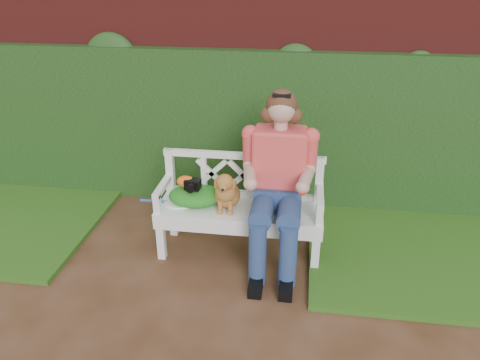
# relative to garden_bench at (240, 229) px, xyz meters

# --- Properties ---
(ground) EXTENTS (60.00, 60.00, 0.00)m
(ground) POSITION_rel_garden_bench_xyz_m (-0.45, -0.66, -0.24)
(ground) COLOR #3E2311
(brick_wall) EXTENTS (10.00, 0.30, 2.20)m
(brick_wall) POSITION_rel_garden_bench_xyz_m (-0.45, 1.24, 0.86)
(brick_wall) COLOR maroon
(brick_wall) RESTS_ON ground
(ivy_hedge) EXTENTS (10.00, 0.18, 1.70)m
(ivy_hedge) POSITION_rel_garden_bench_xyz_m (-0.45, 1.02, 0.61)
(ivy_hedge) COLOR #2E5C21
(ivy_hedge) RESTS_ON ground
(grass_right) EXTENTS (2.60, 2.00, 0.05)m
(grass_right) POSITION_rel_garden_bench_xyz_m (1.95, 0.24, -0.21)
(grass_right) COLOR #2B541A
(grass_right) RESTS_ON ground
(garden_bench) EXTENTS (1.62, 0.70, 0.48)m
(garden_bench) POSITION_rel_garden_bench_xyz_m (0.00, 0.00, 0.00)
(garden_bench) COLOR white
(garden_bench) RESTS_ON ground
(seated_woman) EXTENTS (0.69, 0.92, 1.62)m
(seated_woman) POSITION_rel_garden_bench_xyz_m (0.34, -0.02, 0.57)
(seated_woman) COLOR #E94A6E
(seated_woman) RESTS_ON ground
(dog) EXTENTS (0.28, 0.36, 0.38)m
(dog) POSITION_rel_garden_bench_xyz_m (-0.11, -0.04, 0.43)
(dog) COLOR #B16E42
(dog) RESTS_ON garden_bench
(tennis_racket) EXTENTS (0.56, 0.30, 0.03)m
(tennis_racket) POSITION_rel_garden_bench_xyz_m (-0.59, -0.03, 0.25)
(tennis_racket) COLOR white
(tennis_racket) RESTS_ON garden_bench
(green_bag) EXTENTS (0.50, 0.40, 0.16)m
(green_bag) POSITION_rel_garden_bench_xyz_m (-0.42, 0.01, 0.32)
(green_bag) COLOR #2E8738
(green_bag) RESTS_ON garden_bench
(camera_item) EXTENTS (0.15, 0.11, 0.09)m
(camera_item) POSITION_rel_garden_bench_xyz_m (-0.43, -0.02, 0.45)
(camera_item) COLOR black
(camera_item) RESTS_ON green_bag
(baseball_glove) EXTENTS (0.19, 0.15, 0.11)m
(baseball_glove) POSITION_rel_garden_bench_xyz_m (-0.50, 0.01, 0.46)
(baseball_glove) COLOR orange
(baseball_glove) RESTS_ON green_bag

